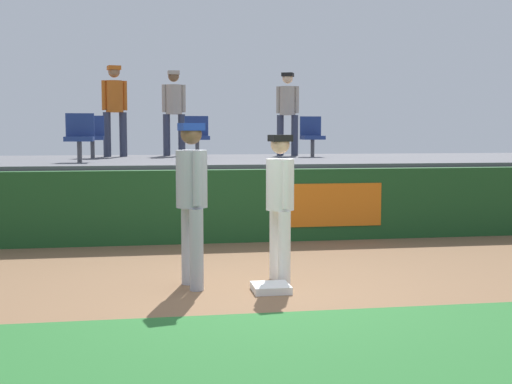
{
  "coord_description": "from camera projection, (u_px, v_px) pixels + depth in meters",
  "views": [
    {
      "loc": [
        -1.16,
        -7.13,
        1.74
      ],
      "look_at": [
        0.17,
        0.98,
        1.0
      ],
      "focal_mm": 47.46,
      "sensor_mm": 36.0,
      "label": 1
    }
  ],
  "objects": [
    {
      "name": "ground_plane",
      "position": [
        255.0,
        292.0,
        7.35
      ],
      "size": [
        60.0,
        60.0,
        0.0
      ],
      "primitive_type": "plane",
      "color": "brown"
    },
    {
      "name": "grass_foreground_strip",
      "position": [
        303.0,
        361.0,
        5.11
      ],
      "size": [
        18.0,
        2.8,
        0.01
      ],
      "primitive_type": "cube",
      "color": "#26662B",
      "rests_on": "ground_plane"
    },
    {
      "name": "first_base",
      "position": [
        271.0,
        288.0,
        7.35
      ],
      "size": [
        0.4,
        0.4,
        0.08
      ],
      "primitive_type": "cube",
      "color": "white",
      "rests_on": "ground_plane"
    },
    {
      "name": "player_fielder_home",
      "position": [
        280.0,
        197.0,
        7.78
      ],
      "size": [
        0.37,
        0.55,
        1.7
      ],
      "rotation": [
        0.0,
        0.0,
        -1.43
      ],
      "color": "white",
      "rests_on": "ground_plane"
    },
    {
      "name": "player_runner_visitor",
      "position": [
        192.0,
        193.0,
        7.47
      ],
      "size": [
        0.41,
        0.5,
        1.83
      ],
      "rotation": [
        0.0,
        0.0,
        -1.35
      ],
      "color": "#9EA3AD",
      "rests_on": "ground_plane"
    },
    {
      "name": "field_wall",
      "position": [
        221.0,
        206.0,
        10.59
      ],
      "size": [
        18.0,
        0.26,
        1.14
      ],
      "color": "#19471E",
      "rests_on": "ground_plane"
    },
    {
      "name": "bleacher_platform",
      "position": [
        206.0,
        190.0,
        13.11
      ],
      "size": [
        18.0,
        4.8,
        1.21
      ],
      "primitive_type": "cube",
      "color": "#59595E",
      "rests_on": "ground_plane"
    },
    {
      "name": "seat_back_right",
      "position": [
        312.0,
        134.0,
        14.04
      ],
      "size": [
        0.44,
        0.44,
        0.84
      ],
      "color": "#4C4C51",
      "rests_on": "bleacher_platform"
    },
    {
      "name": "seat_front_left",
      "position": [
        80.0,
        135.0,
        11.54
      ],
      "size": [
        0.48,
        0.44,
        0.84
      ],
      "color": "#4C4C51",
      "rests_on": "bleacher_platform"
    },
    {
      "name": "seat_back_left",
      "position": [
        93.0,
        134.0,
        13.32
      ],
      "size": [
        0.45,
        0.44,
        0.84
      ],
      "color": "#4C4C51",
      "rests_on": "bleacher_platform"
    },
    {
      "name": "seat_back_center",
      "position": [
        197.0,
        134.0,
        13.65
      ],
      "size": [
        0.48,
        0.44,
        0.84
      ],
      "color": "#4C4C51",
      "rests_on": "bleacher_platform"
    },
    {
      "name": "spectator_hooded",
      "position": [
        174.0,
        107.0,
        14.61
      ],
      "size": [
        0.51,
        0.36,
        1.83
      ],
      "rotation": [
        0.0,
        0.0,
        3.17
      ],
      "color": "#33384C",
      "rests_on": "bleacher_platform"
    },
    {
      "name": "spectator_capped",
      "position": [
        288.0,
        108.0,
        14.74
      ],
      "size": [
        0.47,
        0.45,
        1.8
      ],
      "rotation": [
        0.0,
        0.0,
        2.75
      ],
      "color": "#33384C",
      "rests_on": "bleacher_platform"
    },
    {
      "name": "spectator_casual",
      "position": [
        115.0,
        104.0,
        14.06
      ],
      "size": [
        0.52,
        0.43,
        1.88
      ],
      "rotation": [
        0.0,
        0.0,
        3.37
      ],
      "color": "#33384C",
      "rests_on": "bleacher_platform"
    }
  ]
}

